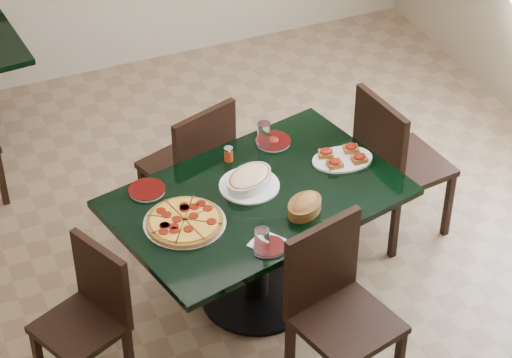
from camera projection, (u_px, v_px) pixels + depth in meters
name	position (u px, v px, depth m)	size (l,w,h in m)	color
floor	(248.00, 292.00, 5.81)	(5.50, 5.50, 0.00)	brown
main_table	(257.00, 221.00, 5.44)	(1.71, 1.31, 0.75)	black
chair_far	(194.00, 163.00, 5.92)	(0.56, 0.56, 0.94)	black
chair_near	(335.00, 302.00, 4.97)	(0.55, 0.55, 0.98)	black
chair_right	(394.00, 158.00, 5.90)	(0.52, 0.52, 1.00)	black
chair_left	(90.00, 311.00, 5.04)	(0.52, 0.52, 0.83)	black
pepperoni_pizza	(185.00, 222.00, 5.12)	(0.43, 0.43, 0.04)	silver
lasagna_casserole	(249.00, 180.00, 5.36)	(0.35, 0.33, 0.09)	silver
bread_basket	(305.00, 205.00, 5.19)	(0.27, 0.25, 0.10)	brown
bruschetta_platter	(342.00, 157.00, 5.56)	(0.37, 0.28, 0.05)	silver
side_plate_near	(270.00, 247.00, 4.98)	(0.16, 0.16, 0.02)	silver
side_plate_far_r	(273.00, 141.00, 5.70)	(0.20, 0.20, 0.03)	silver
side_plate_far_l	(147.00, 190.00, 5.35)	(0.20, 0.20, 0.02)	silver
napkin_setting	(267.00, 242.00, 5.02)	(0.20, 0.20, 0.01)	white
water_glass_a	(264.00, 135.00, 5.63)	(0.07, 0.07, 0.16)	white
water_glass_b	(262.00, 243.00, 4.90)	(0.08, 0.08, 0.16)	white
pepper_shaker	(229.00, 154.00, 5.54)	(0.05, 0.05, 0.09)	#B53013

